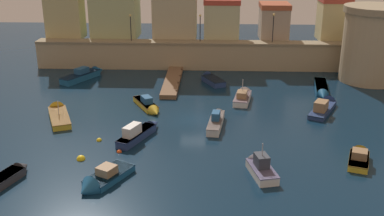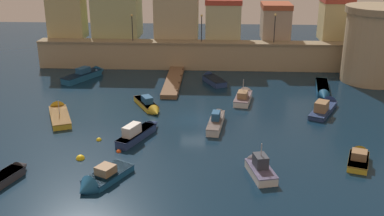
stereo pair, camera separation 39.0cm
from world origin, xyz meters
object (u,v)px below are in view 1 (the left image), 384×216
Objects in this scene: quay_lamp_2 at (273,24)px; moored_boat_6 at (100,180)px; moored_boat_1 at (217,119)px; moored_boat_13 at (9,176)px; moored_boat_4 at (58,113)px; moored_boat_10 at (85,74)px; moored_boat_2 at (359,156)px; moored_boat_9 at (140,132)px; mooring_buoy_1 at (119,152)px; mooring_buoy_2 at (99,141)px; moored_boat_0 at (322,89)px; moored_boat_3 at (243,96)px; quay_lamp_0 at (131,23)px; moored_boat_7 at (325,106)px; moored_boat_11 at (211,79)px; fortress_tower at (373,44)px; quay_lamp_1 at (200,24)px; moored_boat_8 at (259,166)px; mooring_buoy_0 at (81,159)px; moored_boat_5 at (148,106)px.

moored_boat_6 is (-16.50, -33.13, -6.09)m from quay_lamp_2.
moored_boat_1 reaches higher than moored_boat_13.
moored_boat_4 is 0.99× the size of moored_boat_10.
moored_boat_9 is (-19.01, 3.93, 0.16)m from moored_boat_2.
mooring_buoy_1 is at bearing -178.57° from moored_boat_9.
moored_boat_1 is (-7.70, -20.65, -5.95)m from quay_lamp_2.
moored_boat_2 is 9.24× the size of mooring_buoy_2.
moored_boat_3 is at bearing -62.43° from moored_boat_0.
quay_lamp_0 is 29.10m from moored_boat_7.
moored_boat_1 is 1.29× the size of moored_boat_11.
moored_boat_11 is (-8.40, -6.46, -6.04)m from quay_lamp_2.
fortress_tower is 20.99m from moored_boat_11.
quay_lamp_1 is 0.78× the size of moored_boat_13.
moored_boat_8 is at bearing 129.56° from moored_boat_6.
quay_lamp_1 reaches higher than moored_boat_7.
moored_boat_8 is 24.45m from moored_boat_11.
quay_lamp_1 is at bearing 72.52° from mooring_buoy_0.
quay_lamp_2 reaches higher than mooring_buoy_0.
quay_lamp_2 is at bearing -9.09° from moored_boat_3.
moored_boat_1 is 12.59m from moored_boat_7.
moored_boat_1 is 11.72m from mooring_buoy_2.
quay_lamp_1 is at bearing 71.32° from mooring_buoy_2.
moored_boat_6 is (-11.88, -19.99, -0.11)m from moored_boat_3.
moored_boat_9 is at bearing -144.15° from fortress_tower.
moored_boat_4 is 14.28× the size of mooring_buoy_2.
moored_boat_7 is at bearing -43.61° from moored_boat_8.
moored_boat_6 is 5.64m from mooring_buoy_1.
moored_boat_5 is at bearing 23.92° from moored_boat_8.
moored_boat_6 is at bearing -101.15° from quay_lamp_1.
moored_boat_13 is at bearing -56.43° from moored_boat_5.
moored_boat_9 reaches higher than moored_boat_0.
moored_boat_3 is 20.47m from moored_boat_4.
moored_boat_13 reaches higher than mooring_buoy_0.
moored_boat_5 is 12.69× the size of mooring_buoy_1.
mooring_buoy_1 is (-28.22, -22.67, -4.85)m from fortress_tower.
moored_boat_7 is 15.78× the size of mooring_buoy_1.
moored_boat_1 is 1.39× the size of moored_boat_8.
moored_boat_4 is 28.33m from moored_boat_7.
moored_boat_11 is at bearing 3.77° from moored_boat_9.
moored_boat_3 is 12.61× the size of mooring_buoy_1.
mooring_buoy_1 is (2.95, 1.54, 0.00)m from mooring_buoy_0.
moored_boat_9 is at bearing -27.47° from moored_boat_13.
moored_boat_4 is (-14.15, -19.35, -5.99)m from quay_lamp_1.
moored_boat_11 reaches higher than mooring_buoy_2.
moored_boat_6 reaches higher than moored_boat_13.
moored_boat_6 is 12.18× the size of mooring_buoy_1.
moored_boat_8 is 6.52× the size of mooring_buoy_0.
moored_boat_1 is 20.02m from moored_boat_13.
moored_boat_9 is 0.89× the size of moored_boat_10.
fortress_tower is 1.34× the size of moored_boat_4.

